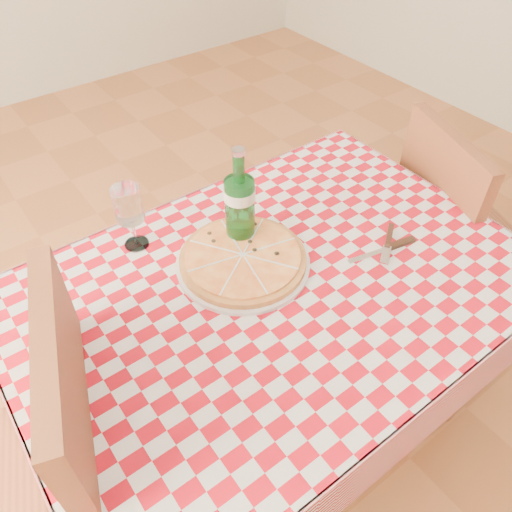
# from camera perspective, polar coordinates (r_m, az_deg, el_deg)

# --- Properties ---
(dining_table) EXTENTS (1.20, 0.80, 0.75)m
(dining_table) POSITION_cam_1_polar(r_m,az_deg,el_deg) (1.33, 2.24, -5.98)
(dining_table) COLOR brown
(dining_table) RESTS_ON ground
(tablecloth) EXTENTS (1.30, 0.90, 0.01)m
(tablecloth) POSITION_cam_1_polar(r_m,az_deg,el_deg) (1.26, 2.36, -3.23)
(tablecloth) COLOR #AA0A17
(tablecloth) RESTS_ON dining_table
(chair_near) EXTENTS (0.53, 0.53, 0.92)m
(chair_near) POSITION_cam_1_polar(r_m,az_deg,el_deg) (1.88, 21.29, 2.75)
(chair_near) COLOR brown
(chair_near) RESTS_ON ground
(chair_far) EXTENTS (0.57, 0.57, 1.00)m
(chair_far) POSITION_cam_1_polar(r_m,az_deg,el_deg) (1.29, -22.76, -21.10)
(chair_far) COLOR brown
(chair_far) RESTS_ON ground
(pizza_plate) EXTENTS (0.42, 0.42, 0.05)m
(pizza_plate) POSITION_cam_1_polar(r_m,az_deg,el_deg) (1.29, -1.51, -0.25)
(pizza_plate) COLOR #BA823E
(pizza_plate) RESTS_ON tablecloth
(water_bottle) EXTENTS (0.11, 0.11, 0.29)m
(water_bottle) POSITION_cam_1_polar(r_m,az_deg,el_deg) (1.28, -1.89, 6.56)
(water_bottle) COLOR #186325
(water_bottle) RESTS_ON tablecloth
(wine_glass) EXTENTS (0.08, 0.08, 0.19)m
(wine_glass) POSITION_cam_1_polar(r_m,az_deg,el_deg) (1.34, -14.10, 4.24)
(wine_glass) COLOR silver
(wine_glass) RESTS_ON tablecloth
(cutlery) EXTENTS (0.26, 0.24, 0.02)m
(cutlery) POSITION_cam_1_polar(r_m,az_deg,el_deg) (1.38, 14.77, 1.07)
(cutlery) COLOR silver
(cutlery) RESTS_ON tablecloth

